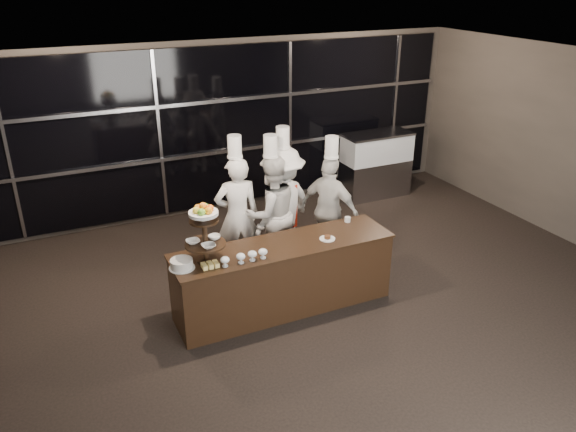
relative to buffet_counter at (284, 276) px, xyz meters
name	(u,v)px	position (x,y,z in m)	size (l,w,h in m)	color
room	(388,243)	(0.51, -1.47, 1.03)	(10.00, 10.00, 10.00)	black
window_wall	(227,128)	(0.51, 3.47, 1.04)	(8.60, 0.10, 2.80)	black
buffet_counter	(284,276)	(0.00, 0.00, 0.00)	(2.84, 0.74, 0.92)	black
display_stand	(204,229)	(-1.00, 0.00, 0.87)	(0.48, 0.48, 0.74)	black
compotes	(245,256)	(-0.59, -0.22, 0.54)	(0.58, 0.11, 0.12)	silver
layer_cake	(182,264)	(-1.31, -0.05, 0.51)	(0.30, 0.30, 0.11)	white
pastry_squares	(210,265)	(-1.01, -0.17, 0.48)	(0.20, 0.13, 0.05)	#FFE37C
small_plate	(327,238)	(0.57, -0.10, 0.47)	(0.20, 0.20, 0.05)	white
chef_cup	(348,219)	(1.07, 0.25, 0.49)	(0.08, 0.08, 0.07)	white
display_case	(376,162)	(3.24, 2.83, 0.22)	(1.32, 0.58, 1.24)	#A5A5AA
chef_a	(237,214)	(-0.18, 1.16, 0.43)	(0.68, 0.50, 2.04)	white
chef_b	(271,213)	(0.30, 1.08, 0.40)	(0.87, 0.70, 2.01)	silver
chef_c	(283,204)	(0.56, 1.24, 0.42)	(1.31, 1.12, 2.06)	white
chef_d	(330,209)	(1.17, 0.92, 0.37)	(0.82, 1.03, 1.93)	silver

